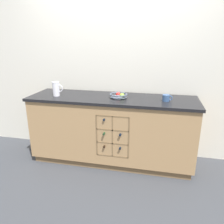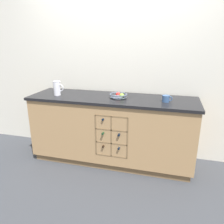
# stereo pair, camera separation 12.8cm
# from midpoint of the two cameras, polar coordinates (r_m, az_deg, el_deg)

# --- Properties ---
(ground_plane) EXTENTS (14.00, 14.00, 0.00)m
(ground_plane) POSITION_cam_midpoint_polar(r_m,az_deg,el_deg) (3.21, -1.17, -12.29)
(ground_plane) COLOR #383A3F
(back_wall) EXTENTS (4.56, 0.06, 2.55)m
(back_wall) POSITION_cam_midpoint_polar(r_m,az_deg,el_deg) (3.15, 0.31, 11.78)
(back_wall) COLOR silver
(back_wall) RESTS_ON ground_plane
(kitchen_island) EXTENTS (2.20, 0.67, 0.92)m
(kitchen_island) POSITION_cam_midpoint_polar(r_m,az_deg,el_deg) (2.99, -1.22, -4.59)
(kitchen_island) COLOR brown
(kitchen_island) RESTS_ON ground_plane
(fruit_bowl) EXTENTS (0.23, 0.23, 0.07)m
(fruit_bowl) POSITION_cam_midpoint_polar(r_m,az_deg,el_deg) (2.81, 0.47, 4.41)
(fruit_bowl) COLOR #4C5666
(fruit_bowl) RESTS_ON kitchen_island
(white_pitcher) EXTENTS (0.15, 0.10, 0.19)m
(white_pitcher) POSITION_cam_midpoint_polar(r_m,az_deg,el_deg) (3.02, -15.56, 5.94)
(white_pitcher) COLOR white
(white_pitcher) RESTS_ON kitchen_island
(ceramic_mug) EXTENTS (0.12, 0.09, 0.08)m
(ceramic_mug) POSITION_cam_midpoint_polar(r_m,az_deg,el_deg) (2.72, 12.70, 3.59)
(ceramic_mug) COLOR #385684
(ceramic_mug) RESTS_ON kitchen_island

